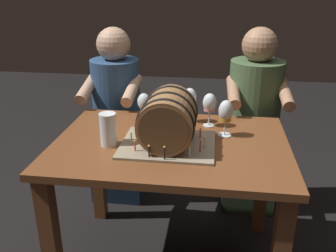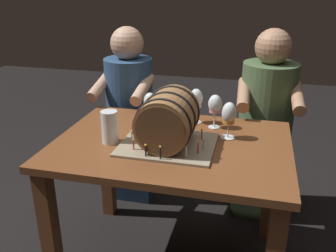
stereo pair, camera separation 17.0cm
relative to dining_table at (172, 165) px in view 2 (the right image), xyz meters
The scene contains 9 objects.
dining_table is the anchor object (origin of this frame).
barrel_cake 0.25m from the dining_table, 98.69° to the right, with size 0.44×0.36×0.27m.
wine_glass_empty 0.38m from the dining_table, 127.25° to the left, with size 0.07×0.07×0.17m.
wine_glass_rose 0.38m from the dining_table, 53.11° to the left, with size 0.07×0.07×0.18m.
wine_glass_white 0.38m from the dining_table, 76.52° to the left, with size 0.07×0.07×0.19m.
wine_glass_amber 0.37m from the dining_table, 23.72° to the left, with size 0.07×0.07×0.18m.
beer_pint 0.36m from the dining_table, 164.89° to the right, with size 0.08×0.08×0.16m.
person_seated_left 0.79m from the dining_table, 124.77° to the left, with size 0.35×0.45×1.18m.
person_seated_right 0.79m from the dining_table, 55.24° to the left, with size 0.38×0.47×1.19m.
Camera 2 is at (0.37, -1.58, 1.46)m, focal length 39.39 mm.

